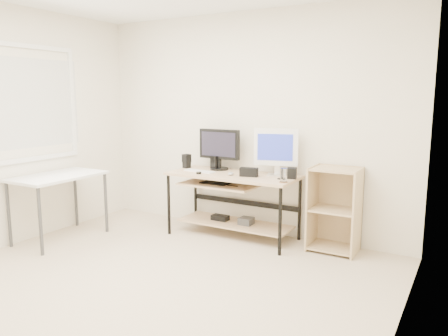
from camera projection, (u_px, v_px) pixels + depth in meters
name	position (u px, v px, depth m)	size (l,w,h in m)	color
room	(124.00, 135.00, 3.59)	(4.01, 4.01, 2.62)	beige
desk	(231.00, 192.00, 5.05)	(1.50, 0.65, 0.75)	tan
side_table	(58.00, 182.00, 4.94)	(0.60, 1.00, 0.75)	white
shelf_unit	(335.00, 209.00, 4.62)	(0.50, 0.40, 0.90)	tan
black_monitor	(219.00, 147.00, 5.24)	(0.53, 0.22, 0.49)	black
white_imac	(276.00, 148.00, 4.86)	(0.49, 0.18, 0.53)	silver
keyboard	(200.00, 171.00, 5.14)	(0.40, 0.11, 0.01)	white
mouse	(231.00, 174.00, 4.91)	(0.06, 0.10, 0.03)	#B3B3B8
center_speaker	(249.00, 172.00, 4.83)	(0.20, 0.09, 0.10)	black
speaker_left	(187.00, 161.00, 5.40)	(0.10, 0.10, 0.17)	black
speaker_right	(292.00, 173.00, 4.70)	(0.10, 0.10, 0.12)	black
audio_controller	(214.00, 163.00, 5.26)	(0.08, 0.05, 0.17)	black
volume_puck	(199.00, 173.00, 4.99)	(0.06, 0.06, 0.02)	black
smartphone	(283.00, 178.00, 4.70)	(0.07, 0.12, 0.01)	black
coaster	(283.00, 182.00, 4.50)	(0.09, 0.09, 0.01)	#9A6B45
drinking_glass	(284.00, 175.00, 4.49)	(0.07, 0.07, 0.14)	white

